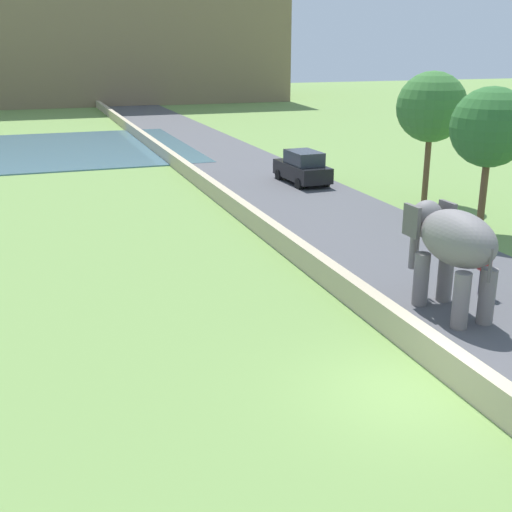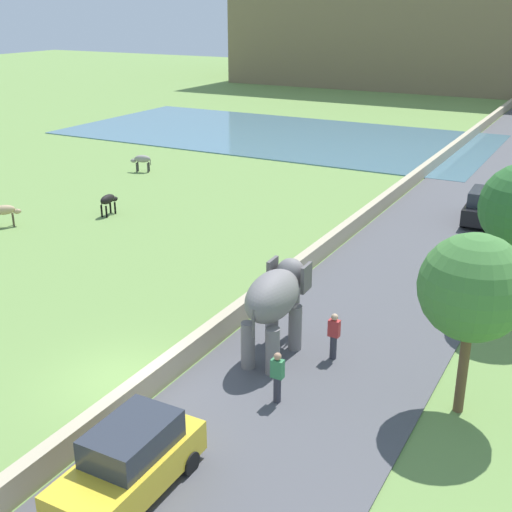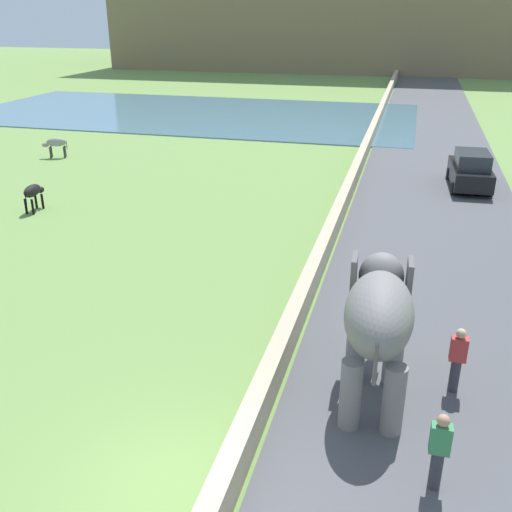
% 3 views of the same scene
% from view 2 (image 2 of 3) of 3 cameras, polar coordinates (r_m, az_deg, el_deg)
% --- Properties ---
extents(ground_plane, '(220.00, 220.00, 0.00)m').
position_cam_2_polar(ground_plane, '(21.04, -11.35, -10.34)').
color(ground_plane, '#6B8E47').
extents(road_surface, '(7.00, 120.00, 0.06)m').
position_cam_2_polar(road_surface, '(35.89, 15.97, 2.67)').
color(road_surface, '#4C4C51').
rests_on(road_surface, ground).
extents(barrier_wall, '(0.40, 110.00, 0.80)m').
position_cam_2_polar(barrier_wall, '(34.90, 9.20, 3.34)').
color(barrier_wall, tan).
rests_on(barrier_wall, ground).
extents(lake, '(36.00, 18.00, 0.08)m').
position_cam_2_polar(lake, '(58.58, 1.68, 10.34)').
color(lake, slate).
rests_on(lake, ground).
extents(elephant, '(1.51, 3.49, 2.99)m').
position_cam_2_polar(elephant, '(20.99, 1.68, -3.68)').
color(elephant, slate).
rests_on(elephant, ground).
extents(person_beside_elephant, '(0.36, 0.22, 1.63)m').
position_cam_2_polar(person_beside_elephant, '(21.42, 6.66, -6.76)').
color(person_beside_elephant, '#33333D').
rests_on(person_beside_elephant, ground).
extents(person_trailing, '(0.36, 0.22, 1.63)m').
position_cam_2_polar(person_trailing, '(19.13, 1.84, -10.26)').
color(person_trailing, '#33333D').
rests_on(person_trailing, ground).
extents(car_black, '(1.93, 4.07, 1.80)m').
position_cam_2_polar(car_black, '(36.41, 18.92, 4.02)').
color(car_black, black).
rests_on(car_black, ground).
extents(car_yellow, '(1.80, 4.01, 1.80)m').
position_cam_2_polar(car_yellow, '(16.26, -10.73, -16.88)').
color(car_yellow, gold).
rests_on(car_yellow, ground).
extents(cow_grey, '(1.41, 0.84, 1.15)m').
position_cam_2_polar(cow_grey, '(45.91, -9.74, 8.11)').
color(cow_grey, gray).
rests_on(cow_grey, ground).
extents(cow_tan, '(1.14, 1.28, 1.15)m').
position_cam_2_polar(cow_tan, '(36.21, -20.63, 3.62)').
color(cow_tan, tan).
rests_on(cow_tan, ground).
extents(cow_black, '(0.51, 1.40, 1.15)m').
position_cam_2_polar(cow_black, '(36.66, -12.50, 4.68)').
color(cow_black, black).
rests_on(cow_black, ground).
extents(tree_far, '(2.90, 2.90, 5.23)m').
position_cam_2_polar(tree_far, '(18.36, 18.05, -2.62)').
color(tree_far, brown).
rests_on(tree_far, ground).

